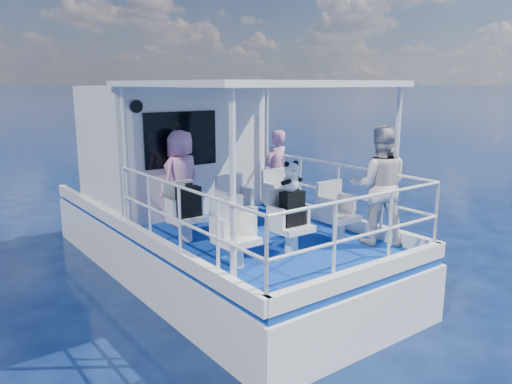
% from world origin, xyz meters
% --- Properties ---
extents(ground, '(2000.00, 2000.00, 0.00)m').
position_xyz_m(ground, '(0.00, 0.00, 0.00)').
color(ground, '#071134').
rests_on(ground, ground).
extents(hull, '(3.00, 7.00, 1.60)m').
position_xyz_m(hull, '(0.00, 1.00, 0.00)').
color(hull, white).
rests_on(hull, ground).
extents(deck, '(2.90, 6.90, 0.10)m').
position_xyz_m(deck, '(0.00, 1.00, 0.85)').
color(deck, '#0A3197').
rests_on(deck, hull).
extents(cabin, '(2.85, 2.00, 2.20)m').
position_xyz_m(cabin, '(0.00, 2.30, 2.00)').
color(cabin, white).
rests_on(cabin, deck).
extents(canopy, '(3.00, 3.20, 0.08)m').
position_xyz_m(canopy, '(0.00, -0.20, 3.14)').
color(canopy, white).
rests_on(canopy, cabin).
extents(canopy_posts, '(2.77, 2.97, 2.20)m').
position_xyz_m(canopy_posts, '(0.00, -0.25, 2.00)').
color(canopy_posts, white).
rests_on(canopy_posts, deck).
extents(railings, '(2.84, 3.59, 1.00)m').
position_xyz_m(railings, '(0.00, -0.58, 1.40)').
color(railings, white).
rests_on(railings, deck).
extents(seat_port_fwd, '(0.48, 0.46, 0.38)m').
position_xyz_m(seat_port_fwd, '(-0.90, 0.20, 1.09)').
color(seat_port_fwd, silver).
rests_on(seat_port_fwd, deck).
extents(seat_center_fwd, '(0.48, 0.46, 0.38)m').
position_xyz_m(seat_center_fwd, '(0.00, 0.20, 1.09)').
color(seat_center_fwd, silver).
rests_on(seat_center_fwd, deck).
extents(seat_stbd_fwd, '(0.48, 0.46, 0.38)m').
position_xyz_m(seat_stbd_fwd, '(0.90, 0.20, 1.09)').
color(seat_stbd_fwd, silver).
rests_on(seat_stbd_fwd, deck).
extents(seat_port_aft, '(0.48, 0.46, 0.38)m').
position_xyz_m(seat_port_aft, '(-0.90, -1.10, 1.09)').
color(seat_port_aft, silver).
rests_on(seat_port_aft, deck).
extents(seat_center_aft, '(0.48, 0.46, 0.38)m').
position_xyz_m(seat_center_aft, '(0.00, -1.10, 1.09)').
color(seat_center_aft, silver).
rests_on(seat_center_aft, deck).
extents(seat_stbd_aft, '(0.48, 0.46, 0.38)m').
position_xyz_m(seat_stbd_aft, '(0.90, -1.10, 1.09)').
color(seat_stbd_aft, silver).
rests_on(seat_stbd_aft, deck).
extents(passenger_port_fwd, '(0.67, 0.56, 1.53)m').
position_xyz_m(passenger_port_fwd, '(-0.51, 1.03, 1.66)').
color(passenger_port_fwd, pink).
rests_on(passenger_port_fwd, deck).
extents(passenger_stbd_fwd, '(0.58, 0.43, 1.45)m').
position_xyz_m(passenger_stbd_fwd, '(1.25, 0.79, 1.62)').
color(passenger_stbd_fwd, pink).
rests_on(passenger_stbd_fwd, deck).
extents(passenger_stbd_aft, '(1.03, 1.02, 1.68)m').
position_xyz_m(passenger_stbd_aft, '(1.25, -1.51, 1.74)').
color(passenger_stbd_aft, silver).
rests_on(passenger_stbd_aft, deck).
extents(backpack_port, '(0.33, 0.18, 0.43)m').
position_xyz_m(backpack_port, '(-0.88, 0.13, 1.50)').
color(backpack_port, black).
rests_on(backpack_port, seat_port_fwd).
extents(backpack_center, '(0.31, 0.18, 0.47)m').
position_xyz_m(backpack_center, '(-0.00, -1.11, 1.51)').
color(backpack_center, black).
rests_on(backpack_center, seat_center_aft).
extents(compact_camera, '(0.09, 0.06, 0.06)m').
position_xyz_m(compact_camera, '(-0.87, 0.13, 1.74)').
color(compact_camera, black).
rests_on(compact_camera, backpack_port).
extents(panda, '(0.26, 0.22, 0.40)m').
position_xyz_m(panda, '(-0.02, -1.09, 1.95)').
color(panda, white).
rests_on(panda, backpack_center).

